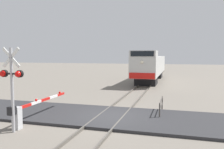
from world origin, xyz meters
name	(u,v)px	position (x,y,z in m)	size (l,w,h in m)	color
ground_plane	(111,118)	(0.00, 0.00, 0.00)	(160.00, 160.00, 0.00)	slate
rail_track_left	(99,116)	(-0.72, 0.00, 0.07)	(0.08, 80.00, 0.15)	#59544C
rail_track_right	(123,118)	(0.72, 0.00, 0.07)	(0.08, 80.00, 0.15)	#59544C
road_surface	(111,117)	(0.00, 0.00, 0.07)	(36.00, 4.67, 0.15)	#2D2D30
locomotive	(150,66)	(0.00, 19.93, 2.08)	(2.91, 16.81, 4.11)	black
crossing_signal	(12,80)	(-3.73, -3.66, 2.48)	(1.18, 0.33, 4.00)	#ADADB2
crossing_gate	(25,111)	(-3.86, -2.54, 0.75)	(0.36, 5.40, 1.22)	silver
guard_railing	(161,105)	(2.74, 1.50, 0.61)	(0.08, 2.28, 0.95)	#4C4742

